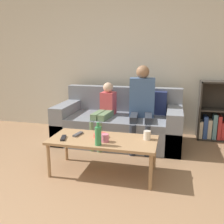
% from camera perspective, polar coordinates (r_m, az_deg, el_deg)
% --- Properties ---
extents(wall_back, '(12.00, 0.06, 2.60)m').
position_cam_1_polar(wall_back, '(4.45, 2.53, 12.27)').
color(wall_back, beige).
rests_on(wall_back, ground_plane).
extents(couch, '(1.91, 0.93, 0.84)m').
position_cam_1_polar(couch, '(3.95, 1.74, -2.82)').
color(couch, gray).
rests_on(couch, ground_plane).
extents(bookshelf, '(0.73, 0.28, 0.95)m').
position_cam_1_polar(bookshelf, '(4.40, 23.40, -1.28)').
color(bookshelf, '#332D28').
rests_on(bookshelf, ground_plane).
extents(coffee_table, '(1.23, 0.56, 0.42)m').
position_cam_1_polar(coffee_table, '(2.89, -2.05, -6.86)').
color(coffee_table, '#A87F56').
rests_on(coffee_table, ground_plane).
extents(person_adult, '(0.39, 0.67, 1.21)m').
position_cam_1_polar(person_adult, '(3.72, 6.83, 2.50)').
color(person_adult, '#282D38').
rests_on(person_adult, ground_plane).
extents(person_child, '(0.28, 0.66, 0.94)m').
position_cam_1_polar(person_child, '(3.79, -1.72, 0.34)').
color(person_child, '#66845B').
rests_on(person_child, ground_plane).
extents(cup_near, '(0.08, 0.08, 0.09)m').
position_cam_1_polar(cup_near, '(2.77, -1.59, -5.95)').
color(cup_near, pink).
rests_on(cup_near, coffee_table).
extents(cup_far, '(0.08, 0.08, 0.10)m').
position_cam_1_polar(cup_far, '(2.86, 8.02, -5.27)').
color(cup_far, silver).
rests_on(cup_far, coffee_table).
extents(tv_remote_0, '(0.09, 0.18, 0.02)m').
position_cam_1_polar(tv_remote_0, '(2.93, -11.06, -5.83)').
color(tv_remote_0, black).
rests_on(tv_remote_0, coffee_table).
extents(tv_remote_1, '(0.08, 0.18, 0.02)m').
position_cam_1_polar(tv_remote_1, '(3.03, -7.78, -5.05)').
color(tv_remote_1, '#47474C').
rests_on(tv_remote_1, coffee_table).
extents(snack_bowl, '(0.15, 0.15, 0.05)m').
position_cam_1_polar(snack_bowl, '(2.92, -2.73, -5.37)').
color(snack_bowl, '#DB4C47').
rests_on(snack_bowl, coffee_table).
extents(bottle, '(0.07, 0.07, 0.25)m').
position_cam_1_polar(bottle, '(2.66, -3.19, -5.41)').
color(bottle, '#33844C').
rests_on(bottle, coffee_table).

